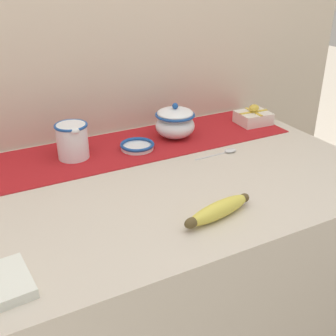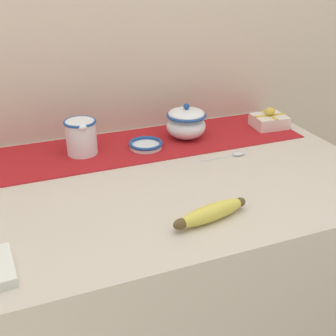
# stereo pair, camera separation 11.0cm
# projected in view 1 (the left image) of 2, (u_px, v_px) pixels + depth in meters

# --- Properties ---
(countertop) EXTENTS (1.20, 0.76, 0.90)m
(countertop) POSITION_uv_depth(u_px,v_px,m) (160.00, 299.00, 1.36)
(countertop) COLOR beige
(countertop) RESTS_ON ground_plane
(back_wall) EXTENTS (2.00, 0.04, 2.40)m
(back_wall) POSITION_uv_depth(u_px,v_px,m) (102.00, 42.00, 1.35)
(back_wall) COLOR beige
(back_wall) RESTS_ON ground_plane
(table_runner) EXTENTS (1.11, 0.28, 0.00)m
(table_runner) POSITION_uv_depth(u_px,v_px,m) (127.00, 147.00, 1.35)
(table_runner) COLOR #A8191E
(table_runner) RESTS_ON countertop
(cream_pitcher) EXTENTS (0.10, 0.12, 0.11)m
(cream_pitcher) POSITION_uv_depth(u_px,v_px,m) (72.00, 140.00, 1.25)
(cream_pitcher) COLOR white
(cream_pitcher) RESTS_ON countertop
(sugar_bowl) EXTENTS (0.13, 0.13, 0.12)m
(sugar_bowl) POSITION_uv_depth(u_px,v_px,m) (175.00, 122.00, 1.40)
(sugar_bowl) COLOR white
(sugar_bowl) RESTS_ON countertop
(small_dish) EXTENTS (0.11, 0.11, 0.02)m
(small_dish) POSITION_uv_depth(u_px,v_px,m) (137.00, 146.00, 1.33)
(small_dish) COLOR white
(small_dish) RESTS_ON countertop
(banana) EXTENTS (0.20, 0.08, 0.04)m
(banana) POSITION_uv_depth(u_px,v_px,m) (218.00, 210.00, 0.97)
(banana) COLOR #DBCC4C
(banana) RESTS_ON countertop
(spoon) EXTENTS (0.15, 0.03, 0.01)m
(spoon) POSITION_uv_depth(u_px,v_px,m) (228.00, 151.00, 1.31)
(spoon) COLOR silver
(spoon) RESTS_ON countertop
(gift_box) EXTENTS (0.12, 0.10, 0.07)m
(gift_box) POSITION_uv_depth(u_px,v_px,m) (253.00, 117.00, 1.53)
(gift_box) COLOR silver
(gift_box) RESTS_ON countertop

